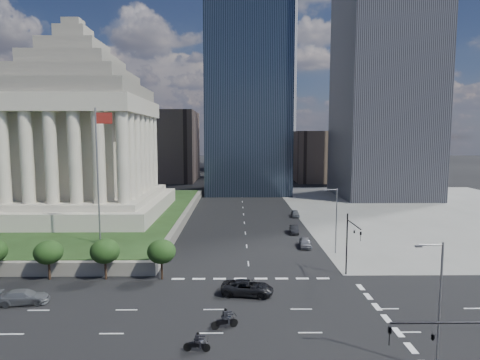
{
  "coord_description": "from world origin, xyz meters",
  "views": [
    {
      "loc": [
        -1.73,
        -34.6,
        17.68
      ],
      "look_at": [
        -1.23,
        15.11,
        12.35
      ],
      "focal_mm": 30.0,
      "sensor_mm": 36.0,
      "label": 1
    }
  ],
  "objects_px": {
    "traffic_signal_se": "(453,355)",
    "pickup_truck": "(247,288)",
    "suv_grey": "(24,297)",
    "motorcycle_lead": "(197,341)",
    "street_lamp_north": "(335,217)",
    "motorcycle_trail": "(224,318)",
    "traffic_signal_ne": "(351,238)",
    "street_lamp_south": "(438,299)",
    "parked_sedan_far": "(295,214)",
    "parked_sedan_mid": "(294,229)",
    "war_memorial": "(77,119)",
    "flagpole": "(99,168)",
    "parked_sedan_near": "(305,242)"
  },
  "relations": [
    {
      "from": "war_memorial",
      "to": "traffic_signal_se",
      "type": "bearing_deg",
      "value": -53.77
    },
    {
      "from": "parked_sedan_mid",
      "to": "suv_grey",
      "type": "bearing_deg",
      "value": -133.41
    },
    {
      "from": "suv_grey",
      "to": "motorcycle_lead",
      "type": "height_order",
      "value": "motorcycle_lead"
    },
    {
      "from": "parked_sedan_near",
      "to": "parked_sedan_far",
      "type": "bearing_deg",
      "value": 90.43
    },
    {
      "from": "street_lamp_south",
      "to": "parked_sedan_far",
      "type": "relative_size",
      "value": 2.38
    },
    {
      "from": "war_memorial",
      "to": "street_lamp_north",
      "type": "height_order",
      "value": "war_memorial"
    },
    {
      "from": "traffic_signal_ne",
      "to": "parked_sedan_mid",
      "type": "xyz_separation_m",
      "value": [
        -3.5,
        24.15,
        -4.55
      ]
    },
    {
      "from": "suv_grey",
      "to": "motorcycle_lead",
      "type": "relative_size",
      "value": 2.25
    },
    {
      "from": "street_lamp_south",
      "to": "parked_sedan_far",
      "type": "height_order",
      "value": "street_lamp_south"
    },
    {
      "from": "traffic_signal_ne",
      "to": "pickup_truck",
      "type": "relative_size",
      "value": 1.36
    },
    {
      "from": "street_lamp_south",
      "to": "motorcycle_trail",
      "type": "bearing_deg",
      "value": 156.71
    },
    {
      "from": "flagpole",
      "to": "parked_sedan_mid",
      "type": "distance_m",
      "value": 36.0
    },
    {
      "from": "suv_grey",
      "to": "motorcycle_lead",
      "type": "xyz_separation_m",
      "value": [
        19.37,
        -9.76,
        0.11
      ]
    },
    {
      "from": "flagpole",
      "to": "traffic_signal_ne",
      "type": "height_order",
      "value": "flagpole"
    },
    {
      "from": "motorcycle_trail",
      "to": "street_lamp_south",
      "type": "bearing_deg",
      "value": -40.61
    },
    {
      "from": "parked_sedan_far",
      "to": "motorcycle_lead",
      "type": "bearing_deg",
      "value": -102.68
    },
    {
      "from": "traffic_signal_ne",
      "to": "flagpole",
      "type": "bearing_deg",
      "value": 163.29
    },
    {
      "from": "parked_sedan_mid",
      "to": "motorcycle_trail",
      "type": "height_order",
      "value": "motorcycle_trail"
    },
    {
      "from": "pickup_truck",
      "to": "suv_grey",
      "type": "height_order",
      "value": "pickup_truck"
    },
    {
      "from": "street_lamp_north",
      "to": "pickup_truck",
      "type": "xyz_separation_m",
      "value": [
        -13.78,
        -16.13,
        -4.84
      ]
    },
    {
      "from": "pickup_truck",
      "to": "parked_sedan_near",
      "type": "bearing_deg",
      "value": -19.29
    },
    {
      "from": "motorcycle_trail",
      "to": "traffic_signal_ne",
      "type": "bearing_deg",
      "value": 22.46
    },
    {
      "from": "traffic_signal_se",
      "to": "traffic_signal_ne",
      "type": "height_order",
      "value": "same"
    },
    {
      "from": "traffic_signal_se",
      "to": "street_lamp_south",
      "type": "bearing_deg",
      "value": 69.39
    },
    {
      "from": "traffic_signal_ne",
      "to": "street_lamp_south",
      "type": "relative_size",
      "value": 0.8
    },
    {
      "from": "parked_sedan_far",
      "to": "motorcycle_trail",
      "type": "relative_size",
      "value": 1.61
    },
    {
      "from": "traffic_signal_ne",
      "to": "suv_grey",
      "type": "height_order",
      "value": "traffic_signal_ne"
    },
    {
      "from": "flagpole",
      "to": "war_memorial",
      "type": "bearing_deg",
      "value": 116.89
    },
    {
      "from": "war_memorial",
      "to": "motorcycle_trail",
      "type": "relative_size",
      "value": 14.95
    },
    {
      "from": "parked_sedan_mid",
      "to": "war_memorial",
      "type": "bearing_deg",
      "value": 170.25
    },
    {
      "from": "street_lamp_south",
      "to": "parked_sedan_mid",
      "type": "distance_m",
      "value": 44.34
    },
    {
      "from": "war_memorial",
      "to": "parked_sedan_far",
      "type": "xyz_separation_m",
      "value": [
        45.5,
        5.29,
        -20.69
      ]
    },
    {
      "from": "street_lamp_north",
      "to": "suv_grey",
      "type": "bearing_deg",
      "value": -154.08
    },
    {
      "from": "traffic_signal_ne",
      "to": "parked_sedan_mid",
      "type": "height_order",
      "value": "traffic_signal_ne"
    },
    {
      "from": "traffic_signal_se",
      "to": "street_lamp_north",
      "type": "bearing_deg",
      "value": 86.04
    },
    {
      "from": "street_lamp_north",
      "to": "motorcycle_lead",
      "type": "xyz_separation_m",
      "value": [
        -18.31,
        -28.07,
        -4.81
      ]
    },
    {
      "from": "traffic_signal_se",
      "to": "street_lamp_north",
      "type": "relative_size",
      "value": 0.8
    },
    {
      "from": "flagpole",
      "to": "motorcycle_lead",
      "type": "height_order",
      "value": "flagpole"
    },
    {
      "from": "motorcycle_trail",
      "to": "parked_sedan_far",
      "type": "bearing_deg",
      "value": 57.38
    },
    {
      "from": "parked_sedan_mid",
      "to": "parked_sedan_far",
      "type": "xyz_separation_m",
      "value": [
        2.5,
        15.45,
        0.02
      ]
    },
    {
      "from": "traffic_signal_se",
      "to": "pickup_truck",
      "type": "distance_m",
      "value": 24.94
    },
    {
      "from": "street_lamp_north",
      "to": "parked_sedan_near",
      "type": "height_order",
      "value": "street_lamp_north"
    },
    {
      "from": "traffic_signal_se",
      "to": "flagpole",
      "type": "bearing_deg",
      "value": 131.32
    },
    {
      "from": "war_memorial",
      "to": "parked_sedan_far",
      "type": "height_order",
      "value": "war_memorial"
    },
    {
      "from": "street_lamp_north",
      "to": "parked_sedan_mid",
      "type": "distance_m",
      "value": 14.44
    },
    {
      "from": "motorcycle_lead",
      "to": "motorcycle_trail",
      "type": "height_order",
      "value": "motorcycle_trail"
    },
    {
      "from": "parked_sedan_near",
      "to": "motorcycle_lead",
      "type": "xyz_separation_m",
      "value": [
        -14.43,
        -31.55,
        0.09
      ]
    },
    {
      "from": "pickup_truck",
      "to": "parked_sedan_far",
      "type": "bearing_deg",
      "value": -7.57
    },
    {
      "from": "street_lamp_north",
      "to": "suv_grey",
      "type": "distance_m",
      "value": 42.18
    },
    {
      "from": "war_memorial",
      "to": "traffic_signal_se",
      "type": "distance_m",
      "value": 77.33
    }
  ]
}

